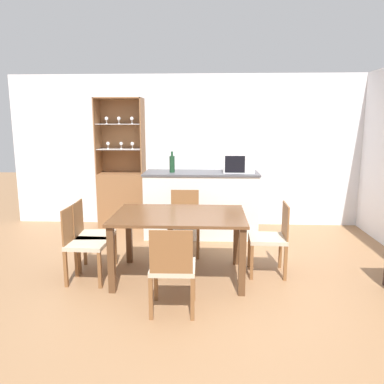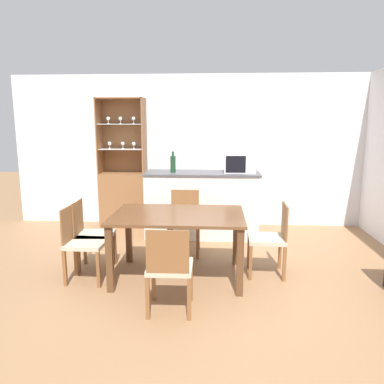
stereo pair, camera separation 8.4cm
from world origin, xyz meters
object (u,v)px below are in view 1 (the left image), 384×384
at_px(dining_table, 179,223).
at_px(dining_chair_side_right_far, 271,238).
at_px(microwave, 238,163).
at_px(dining_chair_head_far, 184,222).
at_px(dining_chair_side_left_far, 92,235).
at_px(wine_bottle, 172,164).
at_px(display_cabinet, 122,190).
at_px(dining_chair_head_near, 173,268).
at_px(dining_chair_side_left_near, 84,243).

xyz_separation_m(dining_table, dining_chair_side_right_far, (1.06, 0.15, -0.21)).
xyz_separation_m(dining_table, microwave, (0.77, 1.62, 0.51)).
height_order(dining_chair_head_far, dining_chair_side_right_far, same).
xyz_separation_m(dining_chair_side_left_far, wine_bottle, (0.82, 1.42, 0.70)).
relative_size(display_cabinet, dining_chair_head_far, 2.54).
bearing_deg(dining_chair_side_left_far, dining_chair_head_near, 44.15).
height_order(dining_chair_side_left_near, dining_chair_head_near, same).
bearing_deg(dining_chair_side_right_far, dining_chair_head_far, 59.50).
distance_m(microwave, wine_bottle, 1.01).
xyz_separation_m(display_cabinet, dining_chair_side_left_near, (0.09, -2.27, -0.18)).
bearing_deg(dining_chair_side_right_far, wine_bottle, 44.10).
distance_m(dining_chair_side_left_near, dining_chair_side_left_far, 0.29).
relative_size(dining_chair_head_far, dining_chair_head_near, 1.00).
xyz_separation_m(dining_chair_side_right_far, wine_bottle, (-1.29, 1.42, 0.70)).
height_order(dining_chair_head_near, dining_chair_side_left_far, same).
xyz_separation_m(display_cabinet, dining_chair_head_far, (1.15, -1.31, -0.18)).
relative_size(dining_chair_head_near, microwave, 1.84).
height_order(dining_chair_side_right_far, dining_chair_side_left_far, same).
xyz_separation_m(dining_chair_head_near, microwave, (0.77, 2.44, 0.71)).
xyz_separation_m(dining_table, dining_chair_head_far, (-0.00, 0.81, -0.21)).
bearing_deg(wine_bottle, dining_table, -81.46).
height_order(display_cabinet, dining_table, display_cabinet).
xyz_separation_m(dining_chair_head_far, wine_bottle, (-0.23, 0.75, 0.70)).
distance_m(dining_chair_side_right_far, wine_bottle, 2.04).
bearing_deg(dining_chair_head_near, microwave, 71.29).
relative_size(display_cabinet, dining_chair_side_right_far, 2.54).
bearing_deg(dining_table, dining_chair_head_near, -89.94).
bearing_deg(microwave, dining_chair_side_right_far, -79.03).
distance_m(dining_chair_side_left_near, wine_bottle, 2.02).
relative_size(dining_chair_side_left_near, dining_chair_head_near, 1.00).
distance_m(dining_chair_side_left_near, microwave, 2.64).
bearing_deg(dining_chair_head_near, wine_bottle, 94.52).
distance_m(dining_chair_side_left_near, dining_chair_head_near, 1.25).
distance_m(dining_table, dining_chair_head_far, 0.84).
height_order(microwave, wine_bottle, wine_bottle).
relative_size(dining_chair_side_left_far, wine_bottle, 2.66).
relative_size(dining_table, dining_chair_side_right_far, 1.74).
xyz_separation_m(dining_chair_head_near, wine_bottle, (-0.24, 2.38, 0.70)).
xyz_separation_m(dining_chair_side_right_far, microwave, (-0.29, 1.48, 0.71)).
xyz_separation_m(dining_chair_side_left_far, microwave, (1.83, 1.48, 0.71)).
height_order(dining_table, dining_chair_head_far, dining_chair_head_far).
bearing_deg(dining_chair_head_near, display_cabinet, 110.26).
distance_m(display_cabinet, dining_chair_side_left_near, 2.28).
distance_m(dining_chair_side_left_far, wine_bottle, 1.78).
bearing_deg(dining_chair_head_far, display_cabinet, -49.49).
distance_m(dining_chair_head_far, dining_chair_side_right_far, 1.25).
bearing_deg(dining_chair_side_right_far, dining_chair_side_left_near, 99.58).
bearing_deg(dining_chair_side_left_near, wine_bottle, 156.33).
bearing_deg(dining_chair_head_far, dining_chair_side_left_near, 41.46).
relative_size(dining_table, wine_bottle, 4.63).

